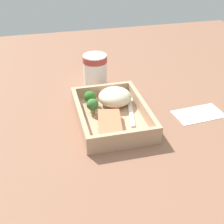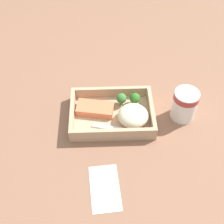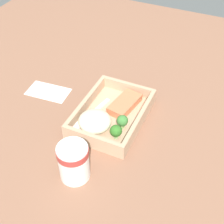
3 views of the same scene
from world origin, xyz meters
TOP-DOWN VIEW (x-y plane):
  - ground_plane at (0.00, 0.00)cm, footprint 160.00×160.00cm
  - takeout_tray at (0.00, 0.00)cm, footprint 25.56×18.25cm
  - tray_rim at (0.00, 0.00)cm, footprint 25.56×18.25cm
  - salmon_fillet at (-5.17, 1.86)cm, footprint 12.21×7.54cm
  - mashed_potatoes at (6.27, -2.42)cm, footprint 9.20×9.33cm
  - broccoli_floret_1 at (7.40, 4.53)cm, footprint 3.36×3.36cm
  - broccoli_floret_2 at (3.13, 4.60)cm, footprint 3.22×3.22cm
  - fork at (2.73, -5.90)cm, footprint 15.79×4.97cm
  - paper_cup at (22.03, 0.10)cm, footprint 7.66×7.66cm
  - receipt_slip at (-2.77, -24.14)cm, footprint 8.77×14.18cm

SIDE VIEW (x-z plane):
  - ground_plane at x=0.00cm, z-range -2.00..0.00cm
  - receipt_slip at x=-2.77cm, z-range 0.00..0.24cm
  - takeout_tray at x=0.00cm, z-range 0.00..1.20cm
  - fork at x=2.73cm, z-range 1.20..1.64cm
  - salmon_fillet at x=-5.17cm, z-range 1.20..3.50cm
  - tray_rim at x=0.00cm, z-range 1.20..4.68cm
  - mashed_potatoes at x=6.27cm, z-range 1.20..5.93cm
  - broccoli_floret_1 at x=7.40cm, z-range 1.55..5.87cm
  - broccoli_floret_2 at x=3.13cm, z-range 1.59..5.85cm
  - paper_cup at x=22.03cm, z-range 0.60..10.74cm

